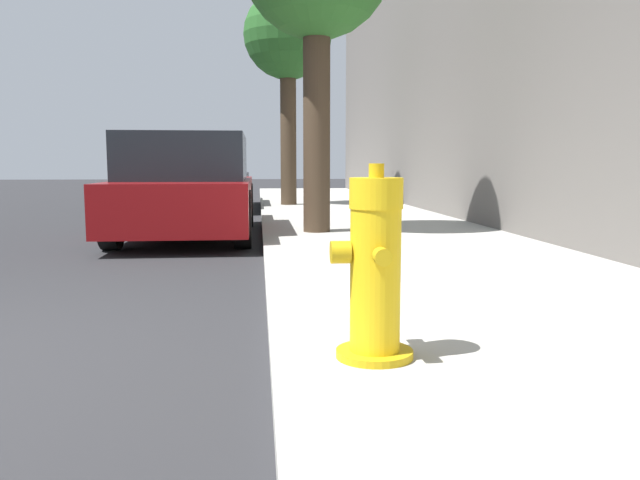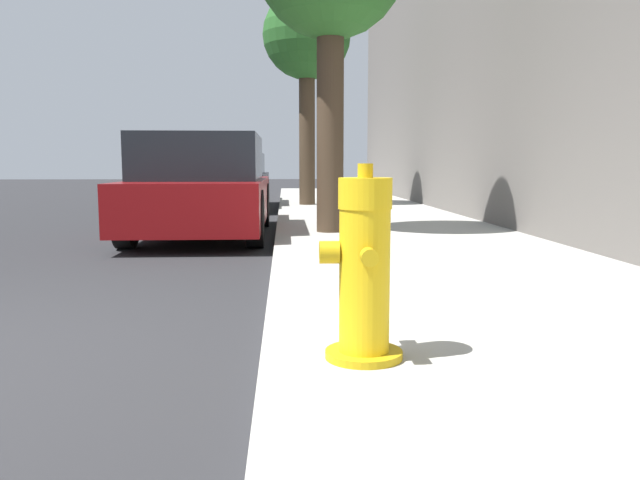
# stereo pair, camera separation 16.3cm
# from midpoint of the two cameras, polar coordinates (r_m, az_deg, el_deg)

# --- Properties ---
(sidewalk_slab) EXTENTS (3.16, 40.00, 0.12)m
(sidewalk_slab) POSITION_cam_midpoint_polar(r_m,az_deg,el_deg) (3.44, 23.95, -9.39)
(sidewalk_slab) COLOR #A8A59E
(sidewalk_slab) RESTS_ON ground_plane
(fire_hydrant) EXTENTS (0.38, 0.37, 0.88)m
(fire_hydrant) POSITION_cam_midpoint_polar(r_m,az_deg,el_deg) (2.79, 5.70, -2.90)
(fire_hydrant) COLOR #C39C11
(fire_hydrant) RESTS_ON sidewalk_slab
(parked_car_near) EXTENTS (1.72, 4.09, 1.38)m
(parked_car_near) POSITION_cam_midpoint_polar(r_m,az_deg,el_deg) (8.71, -10.10, 4.70)
(parked_car_near) COLOR maroon
(parked_car_near) RESTS_ON ground_plane
(parked_car_mid) EXTENTS (1.84, 4.32, 1.25)m
(parked_car_mid) POSITION_cam_midpoint_polar(r_m,az_deg,el_deg) (14.29, -8.23, 5.33)
(parked_car_mid) COLOR black
(parked_car_mid) RESTS_ON ground_plane
(street_tree_far) EXTENTS (1.88, 1.88, 4.56)m
(street_tree_far) POSITION_cam_midpoint_polar(r_m,az_deg,el_deg) (13.92, -0.86, 17.84)
(street_tree_far) COLOR #423323
(street_tree_far) RESTS_ON sidewalk_slab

